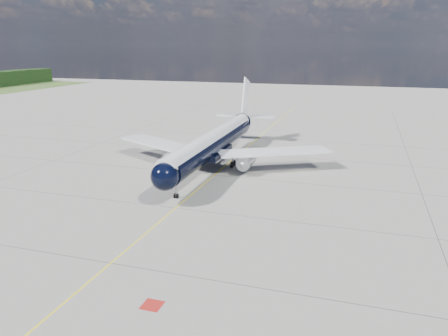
{
  "coord_description": "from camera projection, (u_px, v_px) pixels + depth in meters",
  "views": [
    {
      "loc": [
        21.27,
        -36.87,
        19.7
      ],
      "look_at": [
        4.48,
        15.94,
        4.0
      ],
      "focal_mm": 35.0,
      "sensor_mm": 36.0,
      "label": 1
    }
  ],
  "objects": [
    {
      "name": "red_marking",
      "position": [
        152.0,
        305.0,
        34.23
      ],
      "size": [
        1.6,
        1.6,
        0.01
      ],
      "primitive_type": "cube",
      "color": "maroon",
      "rests_on": "ground"
    },
    {
      "name": "taxiway_centerline",
      "position": [
        214.0,
        175.0,
        68.3
      ],
      "size": [
        0.16,
        160.0,
        0.01
      ],
      "primitive_type": "cube",
      "color": "yellow",
      "rests_on": "ground"
    },
    {
      "name": "ground",
      "position": [
        224.0,
        167.0,
        72.89
      ],
      "size": [
        320.0,
        320.0,
        0.0
      ],
      "primitive_type": "plane",
      "color": "gray",
      "rests_on": "ground"
    },
    {
      "name": "main_airliner",
      "position": [
        215.0,
        142.0,
        72.52
      ],
      "size": [
        38.08,
        46.25,
        13.38
      ],
      "rotation": [
        0.0,
        0.0,
        0.01
      ],
      "color": "black",
      "rests_on": "ground"
    }
  ]
}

